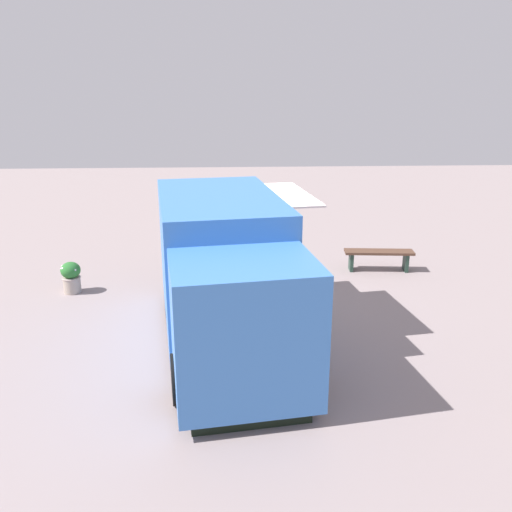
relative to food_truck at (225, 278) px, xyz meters
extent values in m
plane|color=gray|center=(-1.15, 0.93, -1.21)|extent=(40.00, 40.00, 0.00)
cube|color=#3D78CA|center=(-0.67, -0.10, 0.14)|extent=(3.89, 2.52, 2.31)
cube|color=#3D78CA|center=(1.90, 0.27, -0.05)|extent=(1.82, 2.15, 1.93)
cube|color=black|center=(2.65, 0.37, 0.29)|extent=(0.26, 1.61, 0.73)
cube|color=black|center=(-0.82, 0.91, 0.28)|extent=(1.98, 0.31, 0.81)
cube|color=white|center=(-0.86, 1.20, 1.26)|extent=(2.25, 0.90, 0.03)
cube|color=black|center=(0.10, 0.01, -1.11)|extent=(5.12, 2.30, 0.20)
cylinder|color=black|center=(1.82, -0.66, -0.85)|extent=(0.76, 0.32, 0.73)
cylinder|color=black|center=(1.57, 1.13, -0.85)|extent=(0.76, 0.32, 0.73)
cylinder|color=black|center=(-1.19, -1.08, -0.85)|extent=(0.76, 0.32, 0.73)
cylinder|color=black|center=(-1.44, 0.70, -0.85)|extent=(0.76, 0.32, 0.73)
cylinder|color=#4D5546|center=(-4.95, -0.61, -1.04)|extent=(0.52, 0.52, 0.34)
torus|color=#465542|center=(-4.95, -0.61, -0.89)|extent=(0.55, 0.55, 0.04)
ellipsoid|color=#356F3C|center=(-4.95, -0.61, -0.65)|extent=(0.60, 0.60, 0.51)
sphere|color=white|center=(-4.81, -0.49, -0.50)|extent=(0.07, 0.07, 0.07)
sphere|color=silver|center=(-4.79, -0.48, -0.53)|extent=(0.07, 0.07, 0.07)
sphere|color=silver|center=(-5.17, -0.60, -0.54)|extent=(0.06, 0.06, 0.06)
sphere|color=white|center=(-4.77, -0.48, -0.54)|extent=(0.08, 0.08, 0.08)
sphere|color=white|center=(-4.90, -0.80, -0.51)|extent=(0.07, 0.07, 0.07)
cylinder|color=#A29183|center=(-2.57, -3.37, -1.04)|extent=(0.37, 0.37, 0.36)
torus|color=#A38F87|center=(-2.57, -3.37, -0.87)|extent=(0.40, 0.40, 0.04)
ellipsoid|color=#28672A|center=(-2.57, -3.37, -0.70)|extent=(0.42, 0.42, 0.36)
sphere|color=white|center=(-2.69, -3.47, -0.63)|extent=(0.08, 0.08, 0.08)
sphere|color=white|center=(-2.48, -3.51, -0.64)|extent=(0.07, 0.07, 0.07)
sphere|color=white|center=(-2.45, -3.48, -0.62)|extent=(0.07, 0.07, 0.07)
sphere|color=white|center=(-2.55, -3.51, -0.61)|extent=(0.07, 0.07, 0.07)
sphere|color=white|center=(-2.45, -3.24, -0.66)|extent=(0.07, 0.07, 0.07)
cube|color=#503527|center=(-3.67, 3.70, -0.74)|extent=(0.54, 1.68, 0.06)
cube|color=#22392D|center=(-3.62, 4.36, -0.99)|extent=(0.35, 0.11, 0.44)
cube|color=#22392D|center=(-3.73, 3.04, -0.99)|extent=(0.35, 0.11, 0.44)
camera|label=1|loc=(8.57, 0.09, 3.12)|focal=37.64mm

